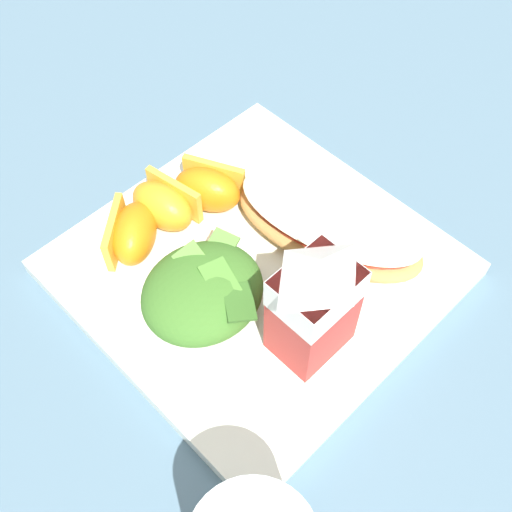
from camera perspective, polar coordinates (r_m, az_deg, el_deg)
The scene contains 8 objects.
ground at distance 0.54m, azimuth 0.00°, elevation -1.57°, with size 3.00×3.00×0.00m, color slate.
white_plate at distance 0.54m, azimuth 0.00°, elevation -1.10°, with size 0.28×0.28×0.02m, color white.
cheesy_pizza_bread at distance 0.54m, azimuth 6.59°, elevation 2.86°, with size 0.12×0.18×0.04m.
green_salad_pile at distance 0.49m, azimuth -4.87°, elevation -3.17°, with size 0.10×0.10×0.04m.
milk_carton at distance 0.44m, azimuth 5.31°, elevation -4.09°, with size 0.06×0.05×0.11m.
orange_wedge_front at distance 0.56m, azimuth -4.34°, elevation 6.13°, with size 0.06×0.07×0.04m.
orange_wedge_middle at distance 0.55m, azimuth -8.32°, elevation 4.60°, with size 0.05×0.07×0.04m.
orange_wedge_rear at distance 0.53m, azimuth -11.13°, elevation 2.04°, with size 0.07×0.07×0.04m.
Camera 1 is at (0.21, 0.21, 0.45)m, focal length 44.30 mm.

